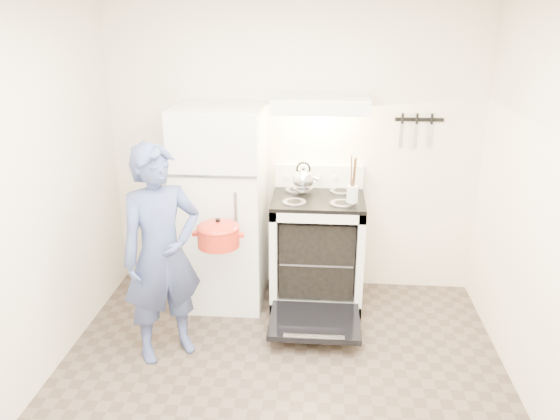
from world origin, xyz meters
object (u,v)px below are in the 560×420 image
object	(u,v)px
tea_kettle	(303,178)
dutch_oven	(219,237)
person	(162,255)
refrigerator	(222,207)
stove_body	(317,251)

from	to	relation	value
tea_kettle	dutch_oven	bearing A→B (deg)	-129.19
person	dutch_oven	xyz separation A→B (m)	(0.35, 0.26, 0.04)
person	dutch_oven	distance (m)	0.44
refrigerator	dutch_oven	bearing A→B (deg)	-81.77
refrigerator	dutch_oven	world-z (taller)	refrigerator
refrigerator	person	bearing A→B (deg)	-106.99
refrigerator	person	distance (m)	0.91
refrigerator	tea_kettle	xyz separation A→B (m)	(0.68, 0.11, 0.24)
tea_kettle	dutch_oven	xyz separation A→B (m)	(-0.59, -0.72, -0.25)
stove_body	dutch_oven	xyz separation A→B (m)	(-0.72, -0.64, 0.38)
refrigerator	dutch_oven	xyz separation A→B (m)	(0.09, -0.61, -0.01)
tea_kettle	person	bearing A→B (deg)	-133.96
stove_body	person	bearing A→B (deg)	-140.24
refrigerator	tea_kettle	world-z (taller)	refrigerator
stove_body	person	xyz separation A→B (m)	(-1.08, -0.90, 0.34)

